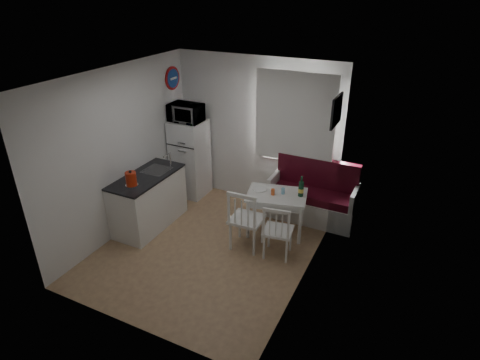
# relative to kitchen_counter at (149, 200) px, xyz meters

# --- Properties ---
(floor) EXTENTS (3.00, 3.50, 0.02)m
(floor) POSITION_rel_kitchen_counter_xyz_m (1.20, -0.16, -0.46)
(floor) COLOR #977150
(floor) RESTS_ON ground
(ceiling) EXTENTS (3.00, 3.50, 0.02)m
(ceiling) POSITION_rel_kitchen_counter_xyz_m (1.20, -0.16, 2.14)
(ceiling) COLOR white
(ceiling) RESTS_ON wall_back
(wall_back) EXTENTS (3.00, 0.02, 2.60)m
(wall_back) POSITION_rel_kitchen_counter_xyz_m (1.20, 1.59, 0.84)
(wall_back) COLOR white
(wall_back) RESTS_ON floor
(wall_front) EXTENTS (3.00, 0.02, 2.60)m
(wall_front) POSITION_rel_kitchen_counter_xyz_m (1.20, -1.91, 0.84)
(wall_front) COLOR white
(wall_front) RESTS_ON floor
(wall_left) EXTENTS (0.02, 3.50, 2.60)m
(wall_left) POSITION_rel_kitchen_counter_xyz_m (-0.30, -0.16, 0.84)
(wall_left) COLOR white
(wall_left) RESTS_ON floor
(wall_right) EXTENTS (0.02, 3.50, 2.60)m
(wall_right) POSITION_rel_kitchen_counter_xyz_m (2.70, -0.16, 0.84)
(wall_right) COLOR white
(wall_right) RESTS_ON floor
(window) EXTENTS (1.22, 0.06, 1.47)m
(window) POSITION_rel_kitchen_counter_xyz_m (1.90, 1.56, 1.17)
(window) COLOR white
(window) RESTS_ON wall_back
(curtain) EXTENTS (1.35, 0.02, 1.50)m
(curtain) POSITION_rel_kitchen_counter_xyz_m (1.90, 1.49, 1.22)
(curtain) COLOR white
(curtain) RESTS_ON wall_back
(kitchen_counter) EXTENTS (0.62, 1.32, 1.16)m
(kitchen_counter) POSITION_rel_kitchen_counter_xyz_m (0.00, 0.00, 0.00)
(kitchen_counter) COLOR white
(kitchen_counter) RESTS_ON floor
(wall_sign) EXTENTS (0.03, 0.40, 0.40)m
(wall_sign) POSITION_rel_kitchen_counter_xyz_m (-0.27, 1.29, 1.69)
(wall_sign) COLOR navy
(wall_sign) RESTS_ON wall_left
(picture_frame) EXTENTS (0.04, 0.52, 0.42)m
(picture_frame) POSITION_rel_kitchen_counter_xyz_m (2.67, 0.94, 1.59)
(picture_frame) COLOR black
(picture_frame) RESTS_ON wall_right
(bench) EXTENTS (1.45, 0.56, 1.04)m
(bench) POSITION_rel_kitchen_counter_xyz_m (2.35, 1.36, -0.11)
(bench) COLOR white
(bench) RESTS_ON floor
(dining_table) EXTENTS (1.04, 0.83, 0.69)m
(dining_table) POSITION_rel_kitchen_counter_xyz_m (1.95, 0.70, 0.15)
(dining_table) COLOR white
(dining_table) RESTS_ON floor
(chair_left) EXTENTS (0.49, 0.47, 0.54)m
(chair_left) POSITION_rel_kitchen_counter_xyz_m (1.70, 0.03, 0.16)
(chair_left) COLOR white
(chair_left) RESTS_ON floor
(chair_right) EXTENTS (0.46, 0.45, 0.47)m
(chair_right) POSITION_rel_kitchen_counter_xyz_m (2.20, 0.04, 0.08)
(chair_right) COLOR white
(chair_right) RESTS_ON floor
(fridge) EXTENTS (0.58, 0.58, 1.44)m
(fridge) POSITION_rel_kitchen_counter_xyz_m (0.02, 1.24, 0.27)
(fridge) COLOR white
(fridge) RESTS_ON floor
(microwave) EXTENTS (0.57, 0.38, 0.31)m
(microwave) POSITION_rel_kitchen_counter_xyz_m (0.02, 1.19, 1.15)
(microwave) COLOR white
(microwave) RESTS_ON fridge
(kettle) EXTENTS (0.19, 0.19, 0.26)m
(kettle) POSITION_rel_kitchen_counter_xyz_m (0.05, -0.40, 0.57)
(kettle) COLOR red
(kettle) RESTS_ON kitchen_counter
(wine_bottle) EXTENTS (0.08, 0.08, 0.33)m
(wine_bottle) POSITION_rel_kitchen_counter_xyz_m (2.30, 0.80, 0.40)
(wine_bottle) COLOR #133C23
(wine_bottle) RESTS_ON dining_table
(drinking_glass_orange) EXTENTS (0.06, 0.06, 0.10)m
(drinking_glass_orange) POSITION_rel_kitchen_counter_xyz_m (1.90, 0.65, 0.28)
(drinking_glass_orange) COLOR orange
(drinking_glass_orange) RESTS_ON dining_table
(drinking_glass_blue) EXTENTS (0.06, 0.06, 0.09)m
(drinking_glass_blue) POSITION_rel_kitchen_counter_xyz_m (2.03, 0.75, 0.28)
(drinking_glass_blue) COLOR #8CCDEF
(drinking_glass_blue) RESTS_ON dining_table
(plate) EXTENTS (0.23, 0.23, 0.02)m
(plate) POSITION_rel_kitchen_counter_xyz_m (1.65, 0.72, 0.24)
(plate) COLOR white
(plate) RESTS_ON dining_table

